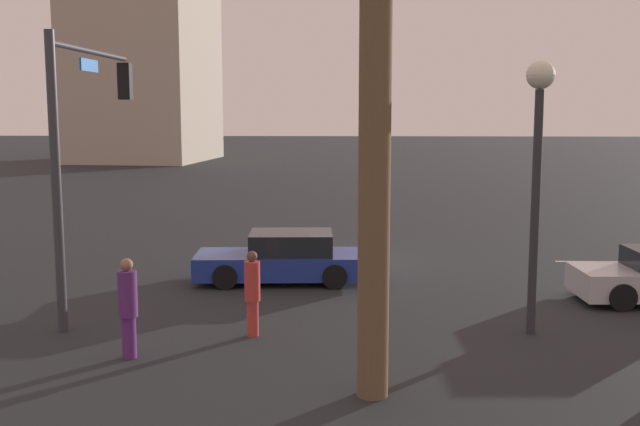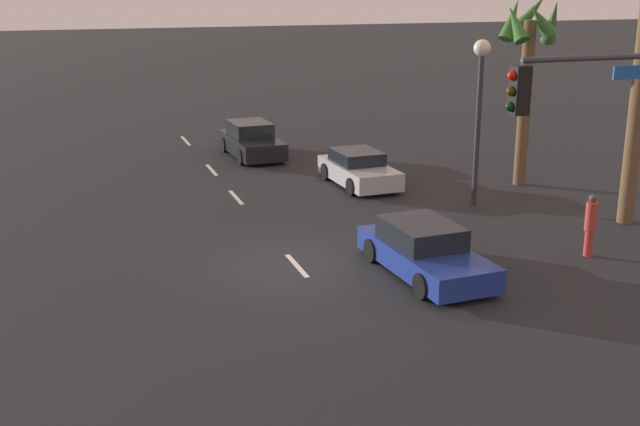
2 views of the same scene
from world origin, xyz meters
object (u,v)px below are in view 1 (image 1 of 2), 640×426
(car_0, at_px, (284,259))
(streetlamp, at_px, (538,142))
(pedestrian_1, at_px, (128,306))
(pedestrian_0, at_px, (252,291))
(traffic_signal, at_px, (85,127))

(car_0, distance_m, streetlamp, 7.83)
(car_0, height_order, pedestrian_1, pedestrian_1)
(streetlamp, relative_size, pedestrian_0, 3.14)
(pedestrian_0, bearing_deg, streetlamp, -175.92)
(car_0, relative_size, pedestrian_1, 2.46)
(pedestrian_0, distance_m, pedestrian_1, 2.56)
(car_0, xyz_separation_m, pedestrian_0, (0.19, 4.90, 0.32))
(traffic_signal, distance_m, streetlamp, 9.78)
(car_0, xyz_separation_m, pedestrian_1, (2.29, 6.36, 0.38))
(streetlamp, xyz_separation_m, pedestrian_0, (5.68, 0.41, -2.98))
(traffic_signal, relative_size, pedestrian_1, 3.26)
(pedestrian_0, bearing_deg, car_0, -92.21)
(streetlamp, height_order, pedestrian_1, streetlamp)
(car_0, relative_size, streetlamp, 0.84)
(car_0, xyz_separation_m, traffic_signal, (4.17, 2.96, 3.56))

